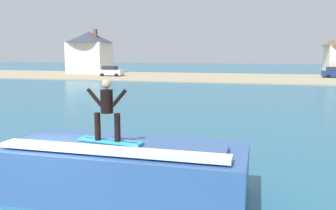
# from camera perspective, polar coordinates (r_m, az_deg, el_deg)

# --- Properties ---
(wave_crest) EXTENTS (6.70, 2.84, 1.62)m
(wave_crest) POSITION_cam_1_polar(r_m,az_deg,el_deg) (9.90, -7.25, -10.45)
(wave_crest) COLOR #375C99
(wave_crest) RESTS_ON ground_plane
(surfboard) EXTENTS (1.87, 0.62, 0.06)m
(surfboard) POSITION_cam_1_polar(r_m,az_deg,el_deg) (9.43, -9.41, -5.84)
(surfboard) COLOR #33A5CC
(surfboard) RESTS_ON wave_crest
(surfer) EXTENTS (1.12, 0.32, 1.62)m
(surfer) POSITION_cam_1_polar(r_m,az_deg,el_deg) (9.20, -9.96, -0.32)
(surfer) COLOR black
(surfer) RESTS_ON surfboard
(shoreline_bank) EXTENTS (120.00, 21.27, 0.16)m
(shoreline_bank) POSITION_cam_1_polar(r_m,az_deg,el_deg) (57.14, 9.39, 4.47)
(shoreline_bank) COLOR tan
(shoreline_bank) RESTS_ON ground_plane
(car_near_shore) EXTENTS (3.93, 2.30, 1.86)m
(car_near_shore) POSITION_cam_1_polar(r_m,az_deg,el_deg) (59.59, -9.27, 5.47)
(car_near_shore) COLOR silver
(car_near_shore) RESTS_ON ground_plane
(house_with_chimney) EXTENTS (8.83, 8.83, 8.40)m
(house_with_chimney) POSITION_cam_1_polar(r_m,az_deg,el_deg) (69.19, -12.70, 8.73)
(house_with_chimney) COLOR silver
(house_with_chimney) RESTS_ON ground_plane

